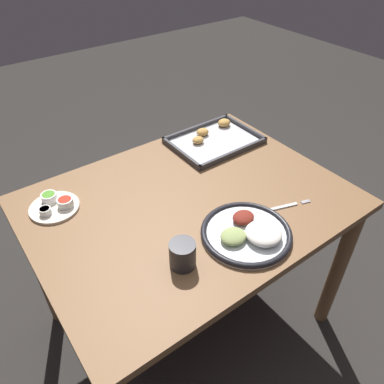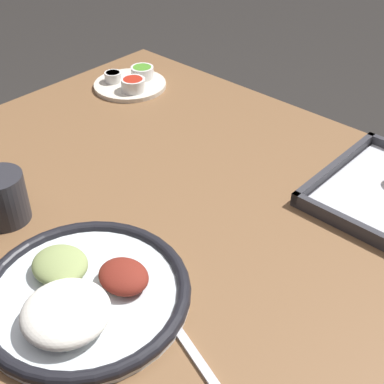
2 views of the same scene
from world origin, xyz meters
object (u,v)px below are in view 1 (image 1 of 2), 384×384
(drinking_cup, at_px, (183,254))
(saucer_plate, at_px, (55,205))
(baking_tray, at_px, (214,139))
(dinner_plate, at_px, (248,233))
(fork, at_px, (279,208))

(drinking_cup, bearing_deg, saucer_plate, 114.31)
(drinking_cup, bearing_deg, baking_tray, 43.74)
(baking_tray, bearing_deg, saucer_plate, -178.19)
(baking_tray, relative_size, drinking_cup, 4.39)
(saucer_plate, bearing_deg, drinking_cup, -65.69)
(dinner_plate, height_order, saucer_plate, dinner_plate)
(saucer_plate, relative_size, baking_tray, 0.46)
(dinner_plate, bearing_deg, fork, 10.51)
(baking_tray, bearing_deg, fork, -101.45)
(saucer_plate, bearing_deg, fork, -36.44)
(saucer_plate, xyz_separation_m, drinking_cup, (0.21, -0.47, 0.03))
(baking_tray, distance_m, drinking_cup, 0.72)
(fork, relative_size, drinking_cup, 2.53)
(fork, height_order, saucer_plate, saucer_plate)
(baking_tray, xyz_separation_m, drinking_cup, (-0.52, -0.50, 0.03))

